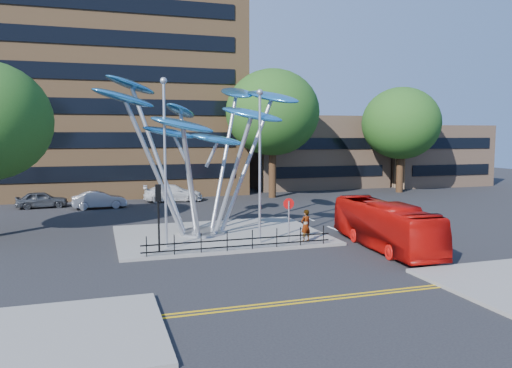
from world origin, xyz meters
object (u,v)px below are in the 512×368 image
object	(u,v)px
street_lamp_right	(260,152)
tree_far	(401,123)
parked_car_mid	(99,200)
no_entry_sign_island	(289,213)
leaf_sculpture	(199,120)
tree_right	(273,113)
pedestrian	(306,226)
street_lamp_left	(165,148)
red_bus	(385,225)
parked_car_right	(173,193)
parked_car_left	(42,200)
traffic_light_island	(158,204)

from	to	relation	value
street_lamp_right	tree_far	bearing A→B (deg)	41.47
street_lamp_right	parked_car_mid	world-z (taller)	street_lamp_right
tree_far	no_entry_sign_island	world-z (taller)	tree_far
parked_car_mid	street_lamp_right	bearing A→B (deg)	-158.73
leaf_sculpture	parked_car_mid	size ratio (longest dim) A/B	3.00
tree_right	pedestrian	distance (m)	21.31
tree_far	no_entry_sign_island	distance (m)	28.42
street_lamp_left	red_bus	bearing A→B (deg)	-16.02
leaf_sculpture	red_bus	distance (m)	12.14
tree_right	street_lamp_right	world-z (taller)	tree_right
tree_far	red_bus	bearing A→B (deg)	-125.38
tree_far	street_lamp_right	xyz separation A→B (m)	(-21.50, -19.00, -2.01)
street_lamp_left	parked_car_right	bearing A→B (deg)	80.61
parked_car_left	parked_car_right	bearing A→B (deg)	-92.20
street_lamp_left	traffic_light_island	distance (m)	2.96
tree_far	pedestrian	distance (m)	27.89
pedestrian	red_bus	bearing A→B (deg)	128.89
tree_far	parked_car_left	size ratio (longest dim) A/B	2.70
traffic_light_island	no_entry_sign_island	distance (m)	7.05
tree_far	street_lamp_left	world-z (taller)	tree_far
traffic_light_island	red_bus	distance (m)	11.88
pedestrian	leaf_sculpture	bearing A→B (deg)	-59.35
tree_right	traffic_light_island	xyz separation A→B (m)	(-13.00, -19.50, -5.42)
leaf_sculpture	traffic_light_island	world-z (taller)	leaf_sculpture
street_lamp_right	pedestrian	xyz separation A→B (m)	(2.50, -0.50, -4.06)
traffic_light_island	red_bus	bearing A→B (deg)	-10.68
tree_far	no_entry_sign_island	xyz separation A→B (m)	(-20.00, -19.48, -5.29)
tree_right	parked_car_right	distance (m)	11.91
traffic_light_island	parked_car_left	distance (m)	20.45
street_lamp_left	traffic_light_island	xyz separation A→B (m)	(-0.50, -1.00, -2.74)
no_entry_sign_island	red_bus	distance (m)	5.13
parked_car_left	parked_car_right	size ratio (longest dim) A/B	0.77
street_lamp_right	parked_car_left	world-z (taller)	street_lamp_right
pedestrian	street_lamp_left	bearing A→B (deg)	-27.43
no_entry_sign_island	street_lamp_right	bearing A→B (deg)	162.13
tree_far	parked_car_mid	world-z (taller)	tree_far
tree_right	pedestrian	size ratio (longest dim) A/B	6.81
tree_right	pedestrian	world-z (taller)	tree_right
tree_right	red_bus	bearing A→B (deg)	-93.69
tree_far	parked_car_right	bearing A→B (deg)	179.73
pedestrian	parked_car_mid	xyz separation A→B (m)	(-10.77, 17.23, -0.34)
pedestrian	parked_car_mid	distance (m)	20.32
tree_far	tree_right	bearing A→B (deg)	-180.00
parked_car_left	parked_car_right	xyz separation A→B (m)	(10.85, 0.60, 0.08)
parked_car_left	red_bus	bearing A→B (deg)	-143.68
street_lamp_left	red_bus	size ratio (longest dim) A/B	0.99
pedestrian	no_entry_sign_island	bearing A→B (deg)	-20.77
traffic_light_island	no_entry_sign_island	xyz separation A→B (m)	(7.00, 0.02, -0.80)
parked_car_left	parked_car_mid	size ratio (longest dim) A/B	0.95
pedestrian	parked_car_right	distance (m)	20.10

